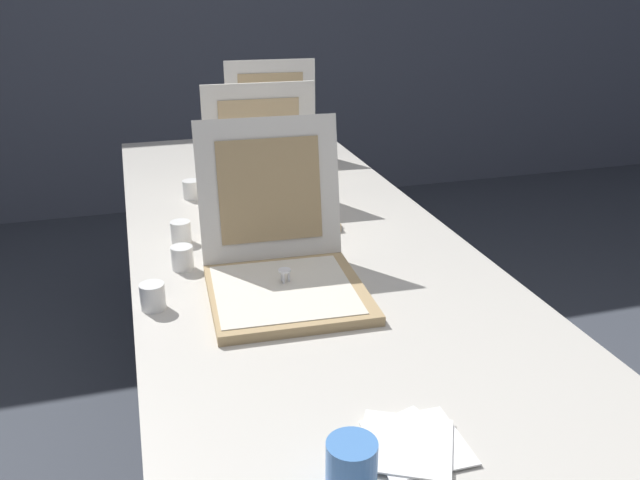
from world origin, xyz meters
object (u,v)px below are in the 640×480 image
(table, at_px, (294,253))
(cup_white_near_center, at_px, (182,258))
(cup_white_mid, at_px, (181,232))
(cup_white_far, at_px, (191,189))
(pizza_box_front, at_px, (283,268))
(cup_printed_front, at_px, (351,469))
(cup_white_near_left, at_px, (153,296))
(napkin_pile, at_px, (411,443))
(pizza_box_middle, at_px, (268,195))
(pizza_box_back, at_px, (277,151))

(table, bearing_deg, cup_white_near_center, -158.79)
(cup_white_mid, bearing_deg, cup_white_far, 79.54)
(pizza_box_front, height_order, cup_white_mid, pizza_box_front)
(pizza_box_front, distance_m, cup_printed_front, 0.64)
(cup_white_far, height_order, cup_white_near_left, same)
(cup_white_mid, xyz_separation_m, napkin_pile, (0.26, -0.91, -0.02))
(cup_printed_front, bearing_deg, cup_white_near_left, 110.16)
(cup_white_near_left, bearing_deg, table, 38.30)
(table, xyz_separation_m, cup_white_near_left, (-0.38, -0.30, 0.08))
(cup_white_far, relative_size, cup_white_near_left, 1.00)
(cup_white_mid, bearing_deg, napkin_pile, -74.26)
(pizza_box_front, xyz_separation_m, cup_white_far, (-0.13, 0.69, -0.02))
(cup_printed_front, bearing_deg, pizza_box_middle, 83.39)
(table, bearing_deg, pizza_box_middle, 96.36)
(table, bearing_deg, pizza_box_back, 80.62)
(cup_white_near_center, relative_size, cup_white_near_left, 1.00)
(pizza_box_front, bearing_deg, cup_printed_front, -92.50)
(pizza_box_front, xyz_separation_m, cup_white_near_left, (-0.29, -0.01, -0.02))
(cup_white_near_center, distance_m, napkin_pile, 0.79)
(cup_white_mid, bearing_deg, pizza_box_back, 57.73)
(pizza_box_middle, bearing_deg, cup_white_near_left, -122.27)
(napkin_pile, bearing_deg, cup_white_far, 98.62)
(table, height_order, napkin_pile, napkin_pile)
(cup_white_far, distance_m, cup_white_near_center, 0.53)
(cup_white_far, height_order, cup_white_near_center, same)
(pizza_box_front, bearing_deg, table, 73.72)
(cup_white_far, xyz_separation_m, napkin_pile, (0.19, -1.26, -0.02))
(cup_white_near_left, bearing_deg, cup_white_mid, 75.50)
(cup_white_mid, distance_m, cup_white_near_center, 0.17)
(cup_white_far, xyz_separation_m, cup_white_near_left, (-0.16, -0.71, 0.00))
(pizza_box_back, bearing_deg, napkin_pile, -91.33)
(table, height_order, pizza_box_middle, pizza_box_middle)
(table, bearing_deg, cup_white_far, 119.45)
(pizza_box_front, bearing_deg, cup_white_near_center, 142.57)
(pizza_box_middle, height_order, cup_printed_front, pizza_box_middle)
(cup_white_far, relative_size, cup_white_near_center, 1.00)
(pizza_box_back, relative_size, cup_printed_front, 4.30)
(pizza_box_front, xyz_separation_m, pizza_box_back, (0.21, 0.99, 0.00))
(cup_white_mid, height_order, cup_white_far, same)
(table, bearing_deg, cup_printed_front, -99.56)
(pizza_box_middle, relative_size, pizza_box_back, 0.96)
(pizza_box_front, height_order, pizza_box_back, pizza_box_back)
(pizza_box_back, bearing_deg, cup_printed_front, -95.24)
(pizza_box_middle, distance_m, cup_white_near_left, 0.63)
(cup_white_near_center, height_order, cup_white_near_left, same)
(table, height_order, pizza_box_back, pizza_box_back)
(pizza_box_middle, distance_m, pizza_box_back, 0.50)
(table, height_order, cup_printed_front, cup_printed_front)
(pizza_box_back, bearing_deg, cup_white_far, -135.18)
(pizza_box_middle, bearing_deg, napkin_pile, -88.07)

